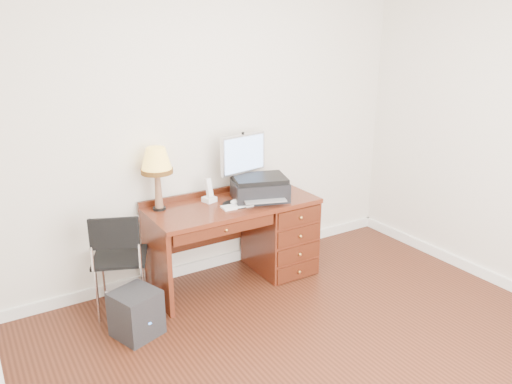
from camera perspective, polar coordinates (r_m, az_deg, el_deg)
ground at (r=3.71m, az=8.62°, el=-18.58°), size 4.00×4.00×0.00m
room_shell at (r=4.09m, az=2.83°, el=-13.66°), size 4.00×4.00×4.00m
desk at (r=4.66m, az=0.83°, el=-4.47°), size 1.50×0.67×0.75m
monitor at (r=4.50m, az=-1.41°, el=4.00°), size 0.49×0.19×0.56m
keyboard at (r=4.30m, az=-1.44°, el=-1.50°), size 0.40×0.14×0.01m
mouse_pad at (r=4.33m, az=-2.27°, el=-1.27°), size 0.24×0.24×0.05m
printer at (r=4.45m, az=0.43°, el=0.47°), size 0.57×0.50×0.21m
leg_lamp at (r=4.18m, az=-11.30°, el=3.11°), size 0.26×0.26×0.54m
phone at (r=4.41m, az=-5.38°, el=-0.34°), size 0.12×0.12×0.21m
pen_cup at (r=4.59m, az=-1.53°, el=0.28°), size 0.07×0.07×0.09m
chair at (r=4.09m, az=-15.08°, el=-6.70°), size 0.54×0.55×0.87m
equipment_box at (r=3.94m, az=-13.54°, el=-13.33°), size 0.39×0.39×0.36m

